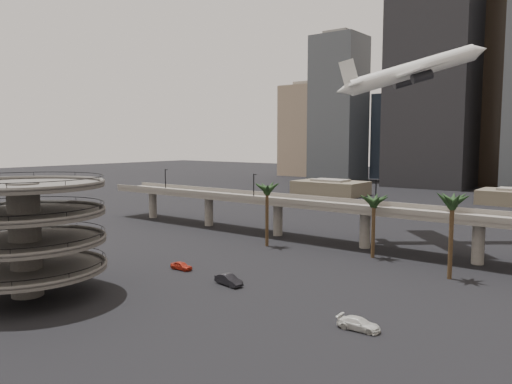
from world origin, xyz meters
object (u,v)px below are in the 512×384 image
Objects in this scene: overpass at (319,208)px; car_c at (359,324)px; car_a at (181,266)px; parking_ramp at (25,228)px; car_b at (229,280)px; airborne_jet at (411,71)px.

overpass is 52.02m from car_c.
car_a is 36.90m from car_c.
car_b is (19.35, 21.55, -9.00)m from parking_ramp.
car_c is at bearing -103.13° from car_a.
parking_ramp is at bearing -102.43° from overpass.
car_a is 0.80× the size of car_c.
car_b is 0.99× the size of car_c.
overpass is 25.39× the size of car_c.
car_c is (23.94, -4.32, -0.09)m from car_b.
overpass reaches higher than car_b.
airborne_jet is at bearing -24.70° from car_a.
car_c is at bearing -90.13° from car_b.
airborne_jet is (26.83, 74.46, 27.45)m from parking_ramp.
overpass is 4.58× the size of airborne_jet.
parking_ramp is 83.77m from airborne_jet.
airborne_jet is at bearing 2.06° from car_b.
overpass is 25.68× the size of car_b.
airborne_jet is (13.83, 15.46, 29.94)m from overpass.
car_a is 12.58m from car_b.
car_c is (43.29, 17.22, -9.09)m from parking_ramp.
parking_ramp is at bearing 107.82° from car_c.
overpass is 36.64m from car_a.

